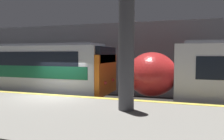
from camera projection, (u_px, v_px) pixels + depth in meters
name	position (u px, v px, depth m)	size (l,w,h in m)	color
ground_plane	(56.00, 116.00, 10.25)	(120.00, 120.00, 0.00)	#282623
platform	(18.00, 121.00, 7.83)	(40.00, 5.02, 1.03)	gray
station_rear_barrier	(102.00, 59.00, 15.92)	(50.00, 0.15, 5.10)	gray
support_pillar_near	(126.00, 54.00, 7.27)	(0.52, 0.52, 3.76)	#47474C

